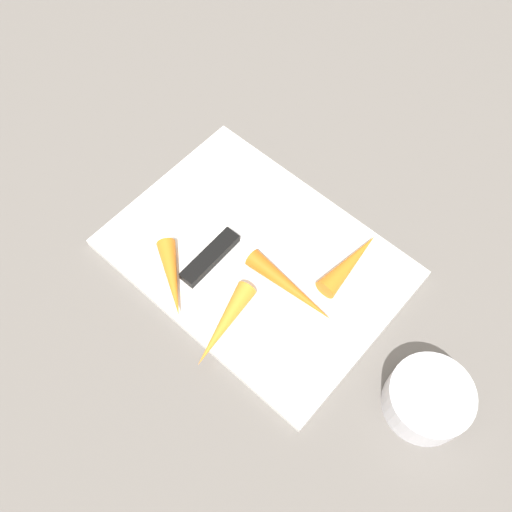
# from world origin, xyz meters

# --- Properties ---
(ground_plane) EXTENTS (1.40, 1.40, 0.00)m
(ground_plane) POSITION_xyz_m (0.00, 0.00, 0.00)
(ground_plane) COLOR slate
(cutting_board) EXTENTS (0.36, 0.26, 0.01)m
(cutting_board) POSITION_xyz_m (0.00, 0.00, 0.01)
(cutting_board) COLOR white
(cutting_board) RESTS_ON ground_plane
(knife) EXTENTS (0.02, 0.20, 0.01)m
(knife) POSITION_xyz_m (-0.04, -0.03, 0.02)
(knife) COLOR #B7B7BC
(knife) RESTS_ON cutting_board
(carrot_long) EXTENTS (0.05, 0.12, 0.03)m
(carrot_long) POSITION_xyz_m (0.04, -0.10, 0.02)
(carrot_long) COLOR orange
(carrot_long) RESTS_ON cutting_board
(carrot_short) EXTENTS (0.03, 0.10, 0.03)m
(carrot_short) POSITION_xyz_m (0.10, 0.07, 0.03)
(carrot_short) COLOR orange
(carrot_short) RESTS_ON cutting_board
(carrot_longest) EXTENTS (0.13, 0.02, 0.02)m
(carrot_longest) POSITION_xyz_m (0.06, -0.01, 0.02)
(carrot_longest) COLOR orange
(carrot_longest) RESTS_ON cutting_board
(carrot_shortest) EXTENTS (0.10, 0.08, 0.02)m
(carrot_shortest) POSITION_xyz_m (-0.05, -0.10, 0.02)
(carrot_shortest) COLOR orange
(carrot_shortest) RESTS_ON cutting_board
(small_bowl) EXTENTS (0.09, 0.09, 0.05)m
(small_bowl) POSITION_xyz_m (0.27, -0.01, 0.02)
(small_bowl) COLOR silver
(small_bowl) RESTS_ON ground_plane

